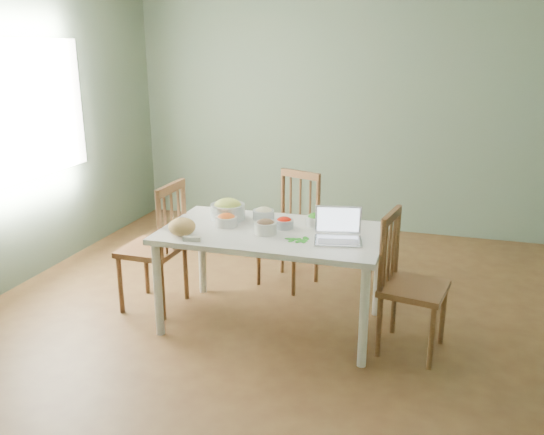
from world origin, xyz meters
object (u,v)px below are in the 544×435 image
(laptop, at_px, (338,226))
(bread_boule, at_px, (182,227))
(chair_far, at_px, (288,230))
(dining_table, at_px, (272,278))
(chair_left, at_px, (152,246))
(bowl_squash, at_px, (228,209))
(chair_right, at_px, (414,285))

(laptop, bearing_deg, bread_boule, 178.00)
(chair_far, bearing_deg, bread_boule, -94.61)
(chair_far, height_order, laptop, chair_far)
(chair_far, bearing_deg, dining_table, -63.06)
(chair_far, relative_size, laptop, 3.08)
(dining_table, bearing_deg, chair_left, 178.45)
(bowl_squash, bearing_deg, laptop, -17.48)
(dining_table, xyz_separation_m, bowl_squash, (-0.41, 0.19, 0.45))
(chair_left, relative_size, chair_right, 1.06)
(bread_boule, distance_m, bowl_squash, 0.49)
(bread_boule, bearing_deg, chair_far, 65.37)
(dining_table, relative_size, chair_left, 1.55)
(dining_table, height_order, chair_right, chair_right)
(bread_boule, bearing_deg, chair_right, 7.05)
(chair_right, bearing_deg, chair_far, 62.84)
(chair_right, xyz_separation_m, bread_boule, (-1.61, -0.20, 0.32))
(dining_table, relative_size, chair_far, 1.61)
(chair_far, height_order, bowl_squash, chair_far)
(chair_left, height_order, chair_right, chair_left)
(bread_boule, relative_size, bowl_squash, 0.72)
(chair_left, distance_m, chair_right, 2.04)
(chair_far, bearing_deg, bowl_squash, -98.38)
(chair_far, xyz_separation_m, bowl_squash, (-0.32, -0.59, 0.33))
(chair_far, relative_size, bread_boule, 5.15)
(chair_right, height_order, bread_boule, chair_right)
(chair_right, bearing_deg, bread_boule, 107.23)
(bread_boule, xyz_separation_m, laptop, (1.08, 0.18, 0.05))
(dining_table, xyz_separation_m, chair_left, (-1.01, 0.03, 0.14))
(bowl_squash, relative_size, laptop, 0.83)
(bread_boule, bearing_deg, bowl_squash, 70.49)
(bowl_squash, bearing_deg, chair_far, 61.61)
(chair_left, xyz_separation_m, laptop, (1.51, -0.13, 0.34))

